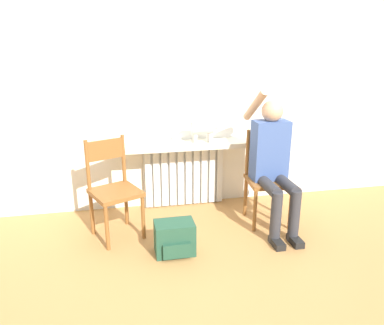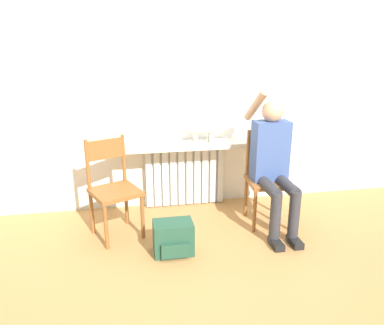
# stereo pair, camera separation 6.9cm
# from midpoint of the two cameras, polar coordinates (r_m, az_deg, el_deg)

# --- Properties ---
(ground_plane) EXTENTS (12.00, 12.00, 0.00)m
(ground_plane) POSITION_cam_midpoint_polar(r_m,az_deg,el_deg) (3.30, 1.89, -14.37)
(ground_plane) COLOR #B27F47
(wall_with_window) EXTENTS (7.00, 0.06, 2.70)m
(wall_with_window) POSITION_cam_midpoint_polar(r_m,az_deg,el_deg) (4.02, -2.05, 12.02)
(wall_with_window) COLOR white
(wall_with_window) RESTS_ON ground_plane
(radiator) EXTENTS (0.89, 0.08, 0.70)m
(radiator) POSITION_cam_midpoint_polar(r_m,az_deg,el_deg) (4.16, -1.72, -1.91)
(radiator) COLOR silver
(radiator) RESTS_ON ground_plane
(windowsill) EXTENTS (1.54, 0.32, 0.05)m
(windowsill) POSITION_cam_midpoint_polar(r_m,az_deg,el_deg) (3.95, -1.49, 2.70)
(windowsill) COLOR beige
(windowsill) RESTS_ON radiator
(window_glass) EXTENTS (1.48, 0.01, 1.17)m
(window_glass) POSITION_cam_midpoint_polar(r_m,az_deg,el_deg) (3.98, -1.96, 11.80)
(window_glass) COLOR white
(window_glass) RESTS_ON windowsill
(chair_left) EXTENTS (0.54, 0.54, 0.93)m
(chair_left) POSITION_cam_midpoint_polar(r_m,az_deg,el_deg) (3.54, -12.43, -3.78)
(chair_left) COLOR brown
(chair_left) RESTS_ON ground_plane
(chair_right) EXTENTS (0.44, 0.44, 0.93)m
(chair_right) POSITION_cam_midpoint_polar(r_m,az_deg,el_deg) (3.81, 10.91, -2.10)
(chair_right) COLOR brown
(chair_right) RESTS_ON ground_plane
(person) EXTENTS (0.36, 0.98, 1.37)m
(person) POSITION_cam_midpoint_polar(r_m,az_deg,el_deg) (3.64, 11.74, 0.52)
(person) COLOR #333338
(person) RESTS_ON ground_plane
(cat) EXTENTS (0.43, 0.14, 0.25)m
(cat) POSITION_cam_midpoint_polar(r_m,az_deg,el_deg) (3.91, 1.30, 5.29)
(cat) COLOR silver
(cat) RESTS_ON windowsill
(backpack) EXTENTS (0.34, 0.25, 0.29)m
(backpack) POSITION_cam_midpoint_polar(r_m,az_deg,el_deg) (3.30, -3.27, -11.44)
(backpack) COLOR #234C38
(backpack) RESTS_ON ground_plane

